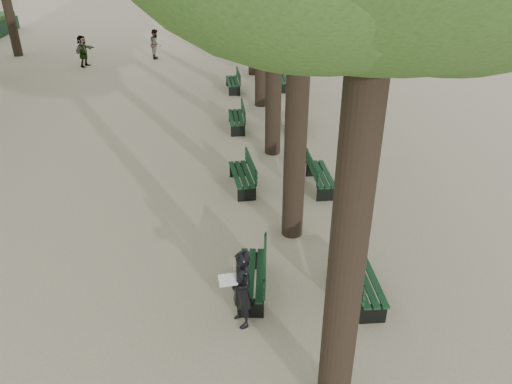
{
  "coord_description": "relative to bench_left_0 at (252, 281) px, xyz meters",
  "views": [
    {
      "loc": [
        -0.11,
        -7.42,
        6.83
      ],
      "look_at": [
        0.6,
        3.0,
        1.2
      ],
      "focal_mm": 35.0,
      "sensor_mm": 36.0,
      "label": 1
    }
  ],
  "objects": [
    {
      "name": "pedestrian_b",
      "position": [
        6.96,
        22.64,
        0.58
      ],
      "size": [
        0.81,
        1.14,
        1.71
      ],
      "primitive_type": "imported",
      "rotation": [
        0.0,
        0.0,
        1.09
      ],
      "color": "#262628",
      "rests_on": "ground"
    },
    {
      "name": "man_with_map",
      "position": [
        -0.25,
        -0.91,
        0.55
      ],
      "size": [
        0.72,
        0.73,
        1.64
      ],
      "color": "black",
      "rests_on": "ground"
    },
    {
      "name": "bench_right_0",
      "position": [
        2.27,
        -0.31,
        0.0
      ],
      "size": [
        0.58,
        1.8,
        0.92
      ],
      "color": "black",
      "rests_on": "ground"
    },
    {
      "name": "bench_left_2",
      "position": [
        0.0,
        9.49,
        0.0
      ],
      "size": [
        0.62,
        1.82,
        0.92
      ],
      "color": "black",
      "rests_on": "ground"
    },
    {
      "name": "bench_right_1",
      "position": [
        2.27,
        4.53,
        0.0
      ],
      "size": [
        0.63,
        1.82,
        0.92
      ],
      "color": "black",
      "rests_on": "ground"
    },
    {
      "name": "bench_right_2",
      "position": [
        2.27,
        9.35,
        0.0
      ],
      "size": [
        0.78,
        1.85,
        0.92
      ],
      "color": "black",
      "rests_on": "ground"
    },
    {
      "name": "pedestrian_e",
      "position": [
        -7.87,
        19.38,
        0.55
      ],
      "size": [
        0.85,
        1.54,
        1.64
      ],
      "primitive_type": "imported",
      "rotation": [
        0.0,
        0.0,
        1.21
      ],
      "color": "#262628",
      "rests_on": "ground"
    },
    {
      "name": "bench_left_0",
      "position": [
        0.0,
        0.0,
        0.0
      ],
      "size": [
        0.75,
        1.85,
        0.92
      ],
      "color": "black",
      "rests_on": "ground"
    },
    {
      "name": "pedestrian_c",
      "position": [
        5.27,
        23.99,
        0.64
      ],
      "size": [
        0.4,
        1.08,
        1.82
      ],
      "primitive_type": "imported",
      "rotation": [
        0.0,
        0.0,
        1.61
      ],
      "color": "#262628",
      "rests_on": "ground"
    },
    {
      "name": "ground",
      "position": [
        -0.37,
        -0.82,
        -0.27
      ],
      "size": [
        120.0,
        120.0,
        0.0
      ],
      "primitive_type": "plane",
      "color": "tan",
      "rests_on": "ground"
    },
    {
      "name": "bench_left_3",
      "position": [
        0.0,
        14.37,
        0.0
      ],
      "size": [
        0.67,
        1.83,
        0.92
      ],
      "color": "black",
      "rests_on": "ground"
    },
    {
      "name": "bench_left_1",
      "position": [
        -0.0,
        4.67,
        0.0
      ],
      "size": [
        0.78,
        1.85,
        0.92
      ],
      "color": "black",
      "rests_on": "ground"
    },
    {
      "name": "pedestrian_a",
      "position": [
        -4.18,
        20.95,
        0.54
      ],
      "size": [
        0.38,
        0.81,
        1.62
      ],
      "primitive_type": "imported",
      "rotation": [
        0.0,
        0.0,
        1.64
      ],
      "color": "#262628",
      "rests_on": "ground"
    },
    {
      "name": "bench_right_3",
      "position": [
        2.27,
        14.58,
        0.0
      ],
      "size": [
        0.59,
        1.81,
        0.92
      ],
      "color": "black",
      "rests_on": "ground"
    }
  ]
}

